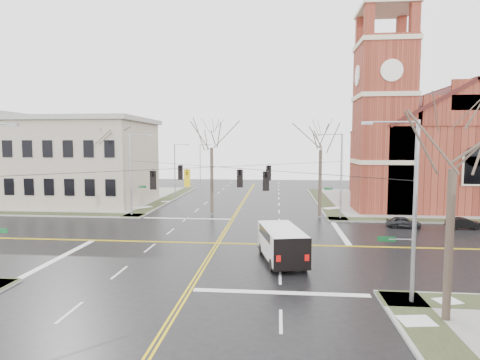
# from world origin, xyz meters

# --- Properties ---
(ground) EXTENTS (120.00, 120.00, 0.00)m
(ground) POSITION_xyz_m (0.00, 0.00, 0.00)
(ground) COLOR black
(ground) RESTS_ON ground
(sidewalks) EXTENTS (80.00, 80.00, 0.17)m
(sidewalks) POSITION_xyz_m (0.00, 0.00, 0.08)
(sidewalks) COLOR gray
(sidewalks) RESTS_ON ground
(road_markings) EXTENTS (100.00, 100.00, 0.01)m
(road_markings) POSITION_xyz_m (0.00, 0.00, 0.01)
(road_markings) COLOR gold
(road_markings) RESTS_ON ground
(church) EXTENTS (24.28, 27.48, 27.50)m
(church) POSITION_xyz_m (24.76, 24.78, 8.43)
(church) COLOR maroon
(church) RESTS_ON ground
(civic_building_a) EXTENTS (18.00, 14.00, 11.00)m
(civic_building_a) POSITION_xyz_m (-22.00, 20.00, 5.50)
(civic_building_a) COLOR #A19280
(civic_building_a) RESTS_ON ground
(signal_pole_ne) EXTENTS (2.75, 0.22, 9.00)m
(signal_pole_ne) POSITION_xyz_m (11.32, 11.50, 4.95)
(signal_pole_ne) COLOR gray
(signal_pole_ne) RESTS_ON ground
(signal_pole_nw) EXTENTS (2.75, 0.22, 9.00)m
(signal_pole_nw) POSITION_xyz_m (-11.32, 11.50, 4.95)
(signal_pole_nw) COLOR gray
(signal_pole_nw) RESTS_ON ground
(signal_pole_se) EXTENTS (2.75, 0.22, 9.00)m
(signal_pole_se) POSITION_xyz_m (11.32, -11.50, 4.95)
(signal_pole_se) COLOR gray
(signal_pole_se) RESTS_ON ground
(span_wires) EXTENTS (23.02, 23.02, 0.03)m
(span_wires) POSITION_xyz_m (0.00, 0.00, 6.20)
(span_wires) COLOR black
(span_wires) RESTS_ON ground
(traffic_signals) EXTENTS (8.21, 8.26, 1.30)m
(traffic_signals) POSITION_xyz_m (-0.00, -0.67, 5.45)
(traffic_signals) COLOR black
(traffic_signals) RESTS_ON ground
(streetlight_north_a) EXTENTS (2.30, 0.20, 8.00)m
(streetlight_north_a) POSITION_xyz_m (-10.65, 28.00, 4.47)
(streetlight_north_a) COLOR gray
(streetlight_north_a) RESTS_ON ground
(streetlight_north_b) EXTENTS (2.30, 0.20, 8.00)m
(streetlight_north_b) POSITION_xyz_m (-10.65, 48.00, 4.47)
(streetlight_north_b) COLOR gray
(streetlight_north_b) RESTS_ON ground
(cargo_van) EXTENTS (3.58, 6.42, 2.31)m
(cargo_van) POSITION_xyz_m (5.06, -4.49, 1.37)
(cargo_van) COLOR white
(cargo_van) RESTS_ON ground
(parked_car_a) EXTENTS (3.32, 1.72, 1.08)m
(parked_car_a) POSITION_xyz_m (16.89, 7.73, 0.54)
(parked_car_a) COLOR black
(parked_car_a) RESTS_ON ground
(parked_car_b) EXTENTS (3.24, 1.19, 1.06)m
(parked_car_b) POSITION_xyz_m (22.49, 7.76, 0.53)
(parked_car_b) COLOR black
(parked_car_b) RESTS_ON ground
(tree_nw_far) EXTENTS (4.00, 4.00, 11.57)m
(tree_nw_far) POSITION_xyz_m (-15.22, 13.85, 8.37)
(tree_nw_far) COLOR #3E3327
(tree_nw_far) RESTS_ON ground
(tree_nw_near) EXTENTS (4.00, 4.00, 11.23)m
(tree_nw_near) POSITION_xyz_m (-2.70, 13.46, 8.13)
(tree_nw_near) COLOR #3E3327
(tree_nw_near) RESTS_ON ground
(tree_ne) EXTENTS (4.00, 4.00, 10.88)m
(tree_ne) POSITION_xyz_m (9.45, 12.96, 7.89)
(tree_ne) COLOR #3E3327
(tree_ne) RESTS_ON ground
(tree_se) EXTENTS (4.00, 4.00, 10.14)m
(tree_se) POSITION_xyz_m (12.38, -13.41, 7.35)
(tree_se) COLOR #3E3327
(tree_se) RESTS_ON ground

